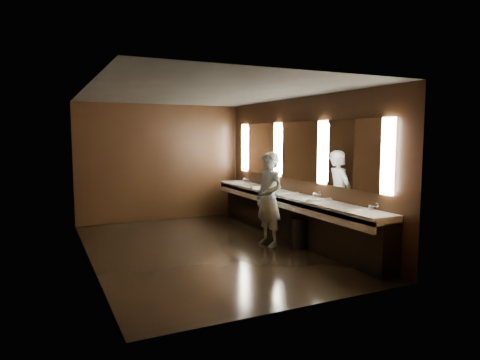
% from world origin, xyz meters
% --- Properties ---
extents(floor, '(6.00, 6.00, 0.00)m').
position_xyz_m(floor, '(0.00, 0.00, 0.00)').
color(floor, black).
rests_on(floor, ground).
extents(ceiling, '(4.00, 6.00, 0.02)m').
position_xyz_m(ceiling, '(0.00, 0.00, 2.80)').
color(ceiling, '#2D2D2B').
rests_on(ceiling, wall_back).
extents(wall_back, '(4.00, 0.02, 2.80)m').
position_xyz_m(wall_back, '(0.00, 3.00, 1.40)').
color(wall_back, black).
rests_on(wall_back, floor).
extents(wall_front, '(4.00, 0.02, 2.80)m').
position_xyz_m(wall_front, '(0.00, -3.00, 1.40)').
color(wall_front, black).
rests_on(wall_front, floor).
extents(wall_left, '(0.02, 6.00, 2.80)m').
position_xyz_m(wall_left, '(-2.00, 0.00, 1.40)').
color(wall_left, black).
rests_on(wall_left, floor).
extents(wall_right, '(0.02, 6.00, 2.80)m').
position_xyz_m(wall_right, '(2.00, 0.00, 1.40)').
color(wall_right, black).
rests_on(wall_right, floor).
extents(sink_counter, '(0.55, 5.40, 1.01)m').
position_xyz_m(sink_counter, '(1.79, 0.00, 0.50)').
color(sink_counter, black).
rests_on(sink_counter, floor).
extents(mirror_band, '(0.06, 5.03, 1.15)m').
position_xyz_m(mirror_band, '(1.98, -0.00, 1.75)').
color(mirror_band, white).
rests_on(mirror_band, wall_right).
extents(person, '(0.52, 0.70, 1.76)m').
position_xyz_m(person, '(1.15, -0.29, 0.88)').
color(person, '#8BA8D0').
rests_on(person, floor).
extents(trash_bin, '(0.41, 0.41, 0.55)m').
position_xyz_m(trash_bin, '(1.58, -0.69, 0.28)').
color(trash_bin, black).
rests_on(trash_bin, floor).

